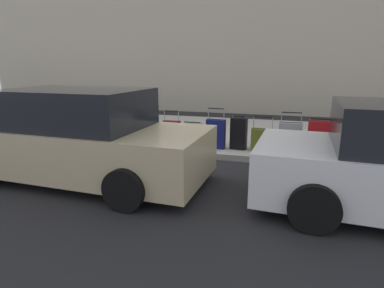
% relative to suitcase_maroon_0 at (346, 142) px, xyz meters
% --- Properties ---
extents(ground_plane, '(40.00, 40.00, 0.00)m').
position_rel_suitcase_maroon_0_xyz_m(ground_plane, '(4.30, 0.61, -0.45)').
color(ground_plane, black).
extents(sidewalk_curb, '(18.00, 5.00, 0.14)m').
position_rel_suitcase_maroon_0_xyz_m(sidewalk_curb, '(4.30, -1.89, -0.38)').
color(sidewalk_curb, '#ADA89E').
rests_on(sidewalk_curb, ground_plane).
extents(suitcase_maroon_0, '(0.38, 0.27, 0.67)m').
position_rel_suitcase_maroon_0_xyz_m(suitcase_maroon_0, '(0.00, 0.00, 0.00)').
color(suitcase_maroon_0, maroon).
rests_on(suitcase_maroon_0, sidewalk_curb).
extents(suitcase_red_1, '(0.50, 0.25, 0.82)m').
position_rel_suitcase_maroon_0_xyz_m(suitcase_red_1, '(0.55, 0.09, 0.07)').
color(suitcase_red_1, red).
rests_on(suitcase_red_1, sidewalk_curb).
extents(suitcase_silver_2, '(0.49, 0.26, 0.93)m').
position_rel_suitcase_maroon_0_xyz_m(suitcase_silver_2, '(1.15, 0.05, 0.04)').
color(suitcase_silver_2, '#9EA0A8').
rests_on(suitcase_silver_2, sidewalk_curb).
extents(suitcase_olive_3, '(0.49, 0.23, 0.81)m').
position_rel_suitcase_maroon_0_xyz_m(suitcase_olive_3, '(1.75, 0.10, -0.04)').
color(suitcase_olive_3, '#59601E').
rests_on(suitcase_olive_3, sidewalk_curb).
extents(suitcase_black_4, '(0.38, 0.28, 0.79)m').
position_rel_suitcase_maroon_0_xyz_m(suitcase_black_4, '(2.30, 0.02, 0.06)').
color(suitcase_black_4, black).
rests_on(suitcase_black_4, sidewalk_curb).
extents(suitcase_navy_5, '(0.45, 0.23, 0.96)m').
position_rel_suitcase_maroon_0_xyz_m(suitcase_navy_5, '(2.82, 0.13, 0.04)').
color(suitcase_navy_5, navy).
rests_on(suitcase_navy_5, sidewalk_curb).
extents(suitcase_teal_6, '(0.49, 0.25, 0.61)m').
position_rel_suitcase_maroon_0_xyz_m(suitcase_teal_6, '(3.40, 0.10, -0.03)').
color(suitcase_teal_6, '#0F606B').
rests_on(suitcase_teal_6, sidewalk_curb).
extents(suitcase_maroon_7, '(0.43, 0.20, 0.85)m').
position_rel_suitcase_maroon_0_xyz_m(suitcase_maroon_7, '(3.97, 0.01, -0.01)').
color(suitcase_maroon_7, maroon).
rests_on(suitcase_maroon_7, sidewalk_curb).
extents(suitcase_red_8, '(0.49, 0.21, 0.76)m').
position_rel_suitcase_maroon_0_xyz_m(suitcase_red_8, '(4.54, 0.06, -0.04)').
color(suitcase_red_8, red).
rests_on(suitcase_red_8, sidewalk_curb).
extents(fire_hydrant, '(0.39, 0.21, 0.74)m').
position_rel_suitcase_maroon_0_xyz_m(fire_hydrant, '(5.32, 0.06, 0.08)').
color(fire_hydrant, '#D89E0C').
rests_on(fire_hydrant, sidewalk_curb).
extents(bollard_post, '(0.12, 0.12, 0.81)m').
position_rel_suitcase_maroon_0_xyz_m(bollard_post, '(6.10, 0.21, 0.10)').
color(bollard_post, '#333338').
rests_on(bollard_post, sidewalk_curb).
extents(parked_car_beige_1, '(4.77, 2.18, 1.65)m').
position_rel_suitcase_maroon_0_xyz_m(parked_car_beige_1, '(4.87, 2.46, 0.32)').
color(parked_car_beige_1, tan).
rests_on(parked_car_beige_1, ground_plane).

